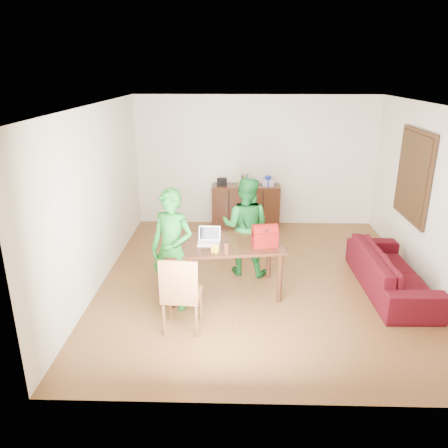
{
  "coord_description": "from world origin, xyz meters",
  "views": [
    {
      "loc": [
        -0.41,
        -6.28,
        3.18
      ],
      "look_at": [
        -0.58,
        -0.19,
        1.01
      ],
      "focal_mm": 35.0,
      "sensor_mm": 36.0,
      "label": 1
    }
  ],
  "objects_px": {
    "person_near": "(172,250)",
    "bottle": "(226,247)",
    "laptop": "(209,241)",
    "red_bag": "(265,238)",
    "table": "(224,249)",
    "chair": "(182,308)",
    "sofa": "(392,271)",
    "person_far": "(245,226)"
  },
  "relations": [
    {
      "from": "chair",
      "to": "red_bag",
      "type": "bearing_deg",
      "value": 44.06
    },
    {
      "from": "chair",
      "to": "bottle",
      "type": "bearing_deg",
      "value": 53.48
    },
    {
      "from": "bottle",
      "to": "laptop",
      "type": "bearing_deg",
      "value": 128.78
    },
    {
      "from": "table",
      "to": "red_bag",
      "type": "bearing_deg",
      "value": -18.09
    },
    {
      "from": "bottle",
      "to": "sofa",
      "type": "xyz_separation_m",
      "value": [
        2.48,
        0.51,
        -0.57
      ]
    },
    {
      "from": "laptop",
      "to": "sofa",
      "type": "height_order",
      "value": "laptop"
    },
    {
      "from": "person_near",
      "to": "person_far",
      "type": "xyz_separation_m",
      "value": [
        1.02,
        1.12,
        -0.05
      ]
    },
    {
      "from": "person_far",
      "to": "sofa",
      "type": "relative_size",
      "value": 0.76
    },
    {
      "from": "person_near",
      "to": "laptop",
      "type": "height_order",
      "value": "person_near"
    },
    {
      "from": "table",
      "to": "sofa",
      "type": "relative_size",
      "value": 0.85
    },
    {
      "from": "table",
      "to": "bottle",
      "type": "xyz_separation_m",
      "value": [
        0.05,
        -0.39,
        0.19
      ]
    },
    {
      "from": "table",
      "to": "chair",
      "type": "distance_m",
      "value": 1.21
    },
    {
      "from": "chair",
      "to": "red_bag",
      "type": "xyz_separation_m",
      "value": [
        1.08,
        0.92,
        0.62
      ]
    },
    {
      "from": "table",
      "to": "red_bag",
      "type": "height_order",
      "value": "red_bag"
    },
    {
      "from": "table",
      "to": "chair",
      "type": "bearing_deg",
      "value": -123.2
    },
    {
      "from": "person_near",
      "to": "red_bag",
      "type": "xyz_separation_m",
      "value": [
        1.28,
        0.33,
        0.06
      ]
    },
    {
      "from": "table",
      "to": "laptop",
      "type": "relative_size",
      "value": 5.58
    },
    {
      "from": "person_near",
      "to": "bottle",
      "type": "relative_size",
      "value": 9.72
    },
    {
      "from": "red_bag",
      "to": "sofa",
      "type": "distance_m",
      "value": 2.05
    },
    {
      "from": "table",
      "to": "person_far",
      "type": "relative_size",
      "value": 1.12
    },
    {
      "from": "laptop",
      "to": "person_near",
      "type": "bearing_deg",
      "value": -139.6
    },
    {
      "from": "chair",
      "to": "person_far",
      "type": "height_order",
      "value": "person_far"
    },
    {
      "from": "table",
      "to": "person_near",
      "type": "xyz_separation_m",
      "value": [
        -0.69,
        -0.44,
        0.17
      ]
    },
    {
      "from": "person_far",
      "to": "bottle",
      "type": "distance_m",
      "value": 1.1
    },
    {
      "from": "laptop",
      "to": "table",
      "type": "bearing_deg",
      "value": 16.81
    },
    {
      "from": "red_bag",
      "to": "sofa",
      "type": "relative_size",
      "value": 0.17
    },
    {
      "from": "person_near",
      "to": "bottle",
      "type": "xyz_separation_m",
      "value": [
        0.74,
        0.05,
        0.02
      ]
    },
    {
      "from": "laptop",
      "to": "chair",
      "type": "bearing_deg",
      "value": -104.62
    },
    {
      "from": "person_near",
      "to": "sofa",
      "type": "bearing_deg",
      "value": 31.22
    },
    {
      "from": "laptop",
      "to": "red_bag",
      "type": "xyz_separation_m",
      "value": [
        0.8,
        -0.05,
        0.09
      ]
    },
    {
      "from": "table",
      "to": "person_far",
      "type": "distance_m",
      "value": 0.76
    },
    {
      "from": "table",
      "to": "chair",
      "type": "xyz_separation_m",
      "value": [
        -0.5,
        -1.03,
        -0.39
      ]
    },
    {
      "from": "bottle",
      "to": "sofa",
      "type": "height_order",
      "value": "bottle"
    },
    {
      "from": "table",
      "to": "red_bag",
      "type": "xyz_separation_m",
      "value": [
        0.59,
        -0.11,
        0.23
      ]
    },
    {
      "from": "person_near",
      "to": "bottle",
      "type": "bearing_deg",
      "value": 25.5
    },
    {
      "from": "person_far",
      "to": "bottle",
      "type": "relative_size",
      "value": 9.12
    },
    {
      "from": "bottle",
      "to": "red_bag",
      "type": "xyz_separation_m",
      "value": [
        0.54,
        0.28,
        0.04
      ]
    },
    {
      "from": "chair",
      "to": "sofa",
      "type": "bearing_deg",
      "value": 24.64
    },
    {
      "from": "person_far",
      "to": "person_near",
      "type": "bearing_deg",
      "value": 61.76
    },
    {
      "from": "person_far",
      "to": "sofa",
      "type": "distance_m",
      "value": 2.32
    },
    {
      "from": "red_bag",
      "to": "sofa",
      "type": "height_order",
      "value": "red_bag"
    },
    {
      "from": "person_far",
      "to": "laptop",
      "type": "bearing_deg",
      "value": 67.61
    }
  ]
}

